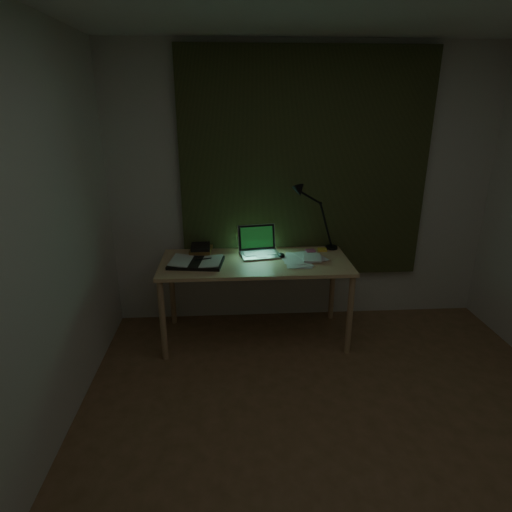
{
  "coord_description": "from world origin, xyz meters",
  "views": [
    {
      "loc": [
        -0.68,
        -1.83,
        2.01
      ],
      "look_at": [
        -0.47,
        1.45,
        0.82
      ],
      "focal_mm": 30.0,
      "sensor_mm": 36.0,
      "label": 1
    }
  ],
  "objects": [
    {
      "name": "curtain",
      "position": [
        0.0,
        1.96,
        1.45
      ],
      "size": [
        2.2,
        0.06,
        2.0
      ],
      "primitive_type": "cube",
      "color": "#2C3018",
      "rests_on": "wall_back"
    },
    {
      "name": "desk_lamp",
      "position": [
        0.26,
        1.85,
        1.03
      ],
      "size": [
        0.42,
        0.34,
        0.6
      ],
      "primitive_type": null,
      "rotation": [
        0.0,
        0.0,
        -0.08
      ],
      "color": "black",
      "rests_on": "desk"
    },
    {
      "name": "laptop",
      "position": [
        -0.41,
        1.7,
        0.85
      ],
      "size": [
        0.4,
        0.43,
        0.24
      ],
      "primitive_type": null,
      "rotation": [
        0.0,
        0.0,
        0.16
      ],
      "color": "#BABABF",
      "rests_on": "desk"
    },
    {
      "name": "desk",
      "position": [
        -0.47,
        1.57,
        0.37
      ],
      "size": [
        1.6,
        0.7,
        0.73
      ],
      "primitive_type": null,
      "color": "tan",
      "rests_on": "floor"
    },
    {
      "name": "floor",
      "position": [
        0.0,
        0.0,
        0.0
      ],
      "size": [
        3.5,
        4.0,
        0.0
      ],
      "primitive_type": "cube",
      "color": "brown",
      "rests_on": "ground"
    },
    {
      "name": "mouse",
      "position": [
        -0.23,
        1.65,
        0.75
      ],
      "size": [
        0.07,
        0.1,
        0.04
      ],
      "primitive_type": "ellipsoid",
      "rotation": [
        0.0,
        0.0,
        0.05
      ],
      "color": "black",
      "rests_on": "desk"
    },
    {
      "name": "book_stack",
      "position": [
        -0.94,
        1.77,
        0.78
      ],
      "size": [
        0.19,
        0.23,
        0.09
      ],
      "primitive_type": null,
      "rotation": [
        0.0,
        0.0,
        0.06
      ],
      "color": "silver",
      "rests_on": "desk"
    },
    {
      "name": "wall_back",
      "position": [
        0.0,
        2.0,
        1.25
      ],
      "size": [
        3.5,
        0.0,
        2.5
      ],
      "primitive_type": "cube",
      "color": "silver",
      "rests_on": "ground"
    },
    {
      "name": "sticky_pink",
      "position": [
        0.05,
        1.77,
        0.74
      ],
      "size": [
        0.09,
        0.09,
        0.02
      ],
      "primitive_type": "cube",
      "rotation": [
        0.0,
        0.0,
        0.08
      ],
      "color": "#D05075",
      "rests_on": "desk"
    },
    {
      "name": "sticky_yellow",
      "position": [
        0.16,
        1.8,
        0.74
      ],
      "size": [
        0.09,
        0.09,
        0.02
      ],
      "primitive_type": "cube",
      "rotation": [
        0.0,
        0.0,
        -0.1
      ],
      "color": "yellow",
      "rests_on": "desk"
    },
    {
      "name": "loose_papers",
      "position": [
        -0.03,
        1.59,
        0.74
      ],
      "size": [
        0.39,
        0.4,
        0.02
      ],
      "primitive_type": null,
      "rotation": [
        0.0,
        0.0,
        0.16
      ],
      "color": "silver",
      "rests_on": "desk"
    },
    {
      "name": "open_textbook",
      "position": [
        -0.96,
        1.52,
        0.75
      ],
      "size": [
        0.47,
        0.37,
        0.04
      ],
      "primitive_type": null,
      "rotation": [
        0.0,
        0.0,
        -0.13
      ],
      "color": "silver",
      "rests_on": "desk"
    }
  ]
}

